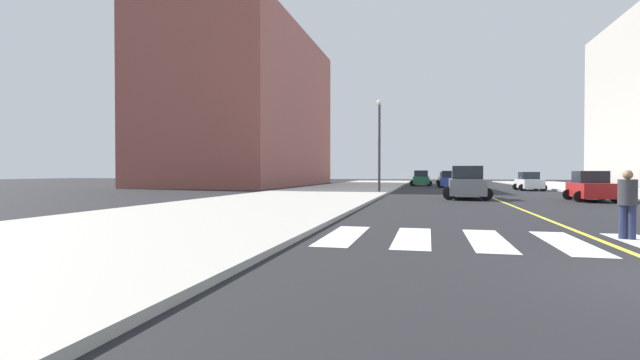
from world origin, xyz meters
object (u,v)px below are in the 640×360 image
(car_green_fifth, at_px, (421,179))
(car_white_fourth, at_px, (529,182))
(pedestrian_crossing, at_px, (628,201))
(car_blue_nearest, at_px, (449,180))
(car_red_second, at_px, (591,187))
(car_silver_sixth, at_px, (445,179))
(car_gray_third, at_px, (467,184))
(street_lamp, at_px, (379,137))

(car_green_fifth, bearing_deg, car_white_fourth, -53.97)
(car_green_fifth, xyz_separation_m, pedestrian_crossing, (5.78, -46.20, 0.05))
(car_blue_nearest, relative_size, car_green_fifth, 0.96)
(car_red_second, height_order, pedestrian_crossing, car_red_second)
(car_red_second, bearing_deg, car_silver_sixth, -77.51)
(car_red_second, height_order, car_white_fourth, car_red_second)
(car_blue_nearest, bearing_deg, pedestrian_crossing, -85.49)
(car_red_second, relative_size, car_white_fourth, 1.02)
(car_red_second, xyz_separation_m, car_gray_third, (-6.91, 0.71, 0.15))
(car_red_second, distance_m, street_lamp, 15.45)
(car_red_second, bearing_deg, street_lamp, -27.14)
(car_blue_nearest, relative_size, street_lamp, 0.57)
(car_white_fourth, bearing_deg, car_green_fifth, -54.58)
(street_lamp, bearing_deg, car_green_fifth, 82.48)
(car_silver_sixth, bearing_deg, street_lamp, -103.78)
(car_blue_nearest, bearing_deg, car_gray_third, -88.88)
(car_white_fourth, distance_m, pedestrian_crossing, 33.53)
(car_red_second, height_order, street_lamp, street_lamp)
(car_red_second, distance_m, car_white_fourth, 16.47)
(car_blue_nearest, height_order, street_lamp, street_lamp)
(car_red_second, bearing_deg, car_gray_third, -4.03)
(car_blue_nearest, relative_size, pedestrian_crossing, 2.43)
(pedestrian_crossing, bearing_deg, car_silver_sixth, -61.56)
(car_silver_sixth, bearing_deg, pedestrian_crossing, -89.27)
(car_gray_third, bearing_deg, pedestrian_crossing, -80.25)
(car_blue_nearest, distance_m, car_silver_sixth, 13.09)
(car_gray_third, bearing_deg, car_white_fourth, 68.21)
(car_white_fourth, height_order, car_green_fifth, car_green_fifth)
(car_green_fifth, height_order, street_lamp, street_lamp)
(car_gray_third, xyz_separation_m, pedestrian_crossing, (2.49, -17.49, -0.02))
(car_green_fifth, bearing_deg, car_silver_sixth, 64.24)
(car_red_second, height_order, car_silver_sixth, car_red_second)
(car_blue_nearest, xyz_separation_m, car_green_fifth, (-3.19, 5.68, 0.03))
(car_gray_third, relative_size, pedestrian_crossing, 2.72)
(car_red_second, xyz_separation_m, pedestrian_crossing, (-4.42, -16.78, 0.13))
(car_gray_third, height_order, pedestrian_crossing, car_gray_third)
(car_gray_third, bearing_deg, car_green_fifth, 98.20)
(car_gray_third, distance_m, car_green_fifth, 28.89)
(car_silver_sixth, bearing_deg, car_gray_third, -91.91)
(car_blue_nearest, relative_size, car_gray_third, 0.89)
(car_green_fifth, bearing_deg, street_lamp, -99.53)
(car_blue_nearest, xyz_separation_m, street_lamp, (-6.11, -16.47, 3.64))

